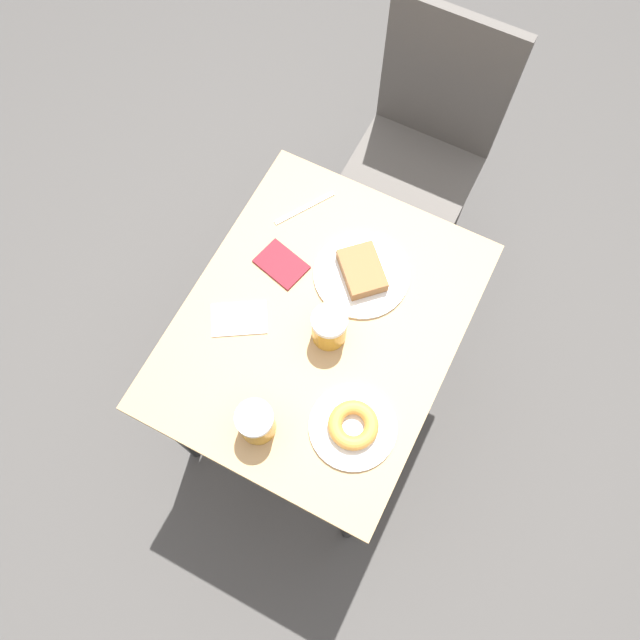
% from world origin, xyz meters
% --- Properties ---
extents(ground_plane, '(8.00, 8.00, 0.00)m').
position_xyz_m(ground_plane, '(0.00, 0.00, 0.00)').
color(ground_plane, '#474442').
extents(table, '(0.66, 0.83, 0.74)m').
position_xyz_m(table, '(0.00, 0.00, 0.65)').
color(table, tan).
rests_on(table, ground_plane).
extents(chair, '(0.40, 0.40, 0.96)m').
position_xyz_m(chair, '(-0.02, 0.79, 0.57)').
color(chair, '#514C47').
rests_on(chair, ground_plane).
extents(plate_with_cake, '(0.25, 0.25, 0.05)m').
position_xyz_m(plate_with_cake, '(0.03, 0.17, 0.75)').
color(plate_with_cake, white).
rests_on(plate_with_cake, table).
extents(plate_with_donut, '(0.21, 0.21, 0.04)m').
position_xyz_m(plate_with_donut, '(0.19, -0.20, 0.75)').
color(plate_with_donut, white).
rests_on(plate_with_donut, table).
extents(beer_mug_left, '(0.09, 0.09, 0.11)m').
position_xyz_m(beer_mug_left, '(0.03, -0.02, 0.79)').
color(beer_mug_left, '#C68C23').
rests_on(beer_mug_left, table).
extents(beer_mug_center, '(0.09, 0.09, 0.11)m').
position_xyz_m(beer_mug_center, '(-0.01, -0.30, 0.79)').
color(beer_mug_center, '#C68C23').
rests_on(beer_mug_center, table).
extents(napkin_folded, '(0.16, 0.15, 0.00)m').
position_xyz_m(napkin_folded, '(-0.18, -0.08, 0.74)').
color(napkin_folded, white).
rests_on(napkin_folded, table).
extents(fork, '(0.11, 0.16, 0.00)m').
position_xyz_m(fork, '(-0.19, 0.27, 0.74)').
color(fork, silver).
rests_on(fork, table).
extents(passport_near_edge, '(0.14, 0.12, 0.01)m').
position_xyz_m(passport_near_edge, '(-0.16, 0.10, 0.74)').
color(passport_near_edge, maroon).
rests_on(passport_near_edge, table).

